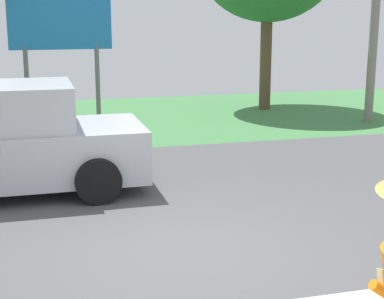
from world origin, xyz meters
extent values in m
cube|color=#4C4C4F|center=(0.00, 2.00, -0.05)|extent=(40.00, 8.00, 0.10)
cube|color=#407A44|center=(0.00, 10.00, -0.05)|extent=(40.00, 8.00, 0.10)
cube|color=beige|center=(0.41, -3.84, 1.25)|extent=(0.02, 0.11, 0.16)
cube|color=#ADB2BA|center=(-2.10, 3.21, 1.43)|extent=(1.80, 1.84, 0.90)
cube|color=#2D3842|center=(-1.25, 3.21, 1.43)|extent=(0.10, 1.70, 0.77)
cylinder|color=black|center=(-0.90, 4.21, 0.38)|extent=(0.76, 0.28, 0.76)
cylinder|color=black|center=(-0.90, 2.21, 0.38)|extent=(0.76, 0.28, 0.76)
cylinder|color=gray|center=(7.34, 7.66, 3.33)|extent=(0.24, 0.24, 6.67)
cylinder|color=slate|center=(-1.95, 8.67, 1.10)|extent=(0.12, 0.12, 2.20)
cylinder|color=slate|center=(-0.15, 8.67, 1.10)|extent=(0.12, 0.12, 2.20)
cube|color=#1E72B2|center=(-1.05, 8.67, 2.80)|extent=(2.60, 0.10, 1.40)
cylinder|color=brown|center=(5.33, 10.51, 1.66)|extent=(0.36, 0.36, 3.32)
camera|label=1|loc=(-1.86, -7.20, 3.08)|focal=55.94mm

